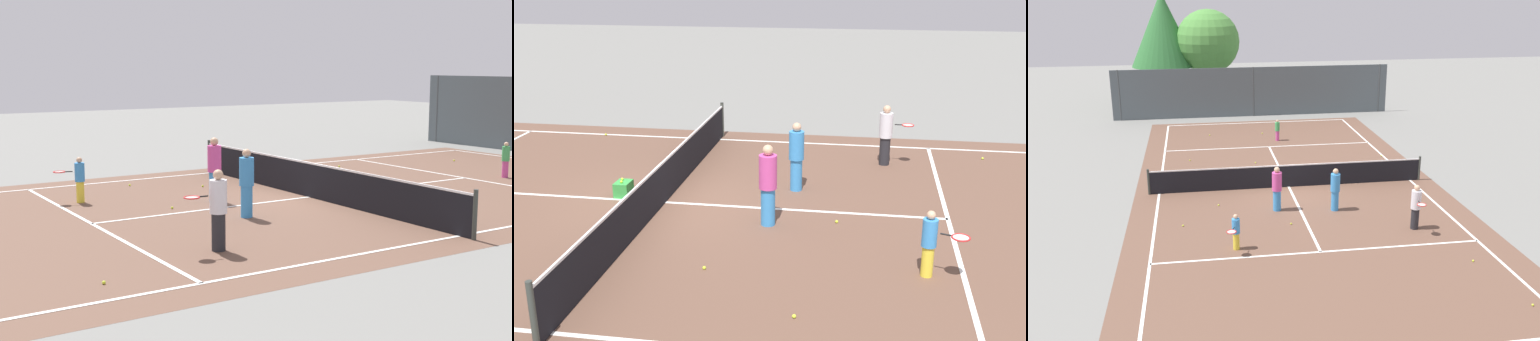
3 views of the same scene
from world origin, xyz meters
The scene contains 13 objects.
ground_plane centered at (0.00, 0.00, 0.00)m, with size 80.00×80.00×0.00m, color slate.
court_surface centered at (0.00, 0.00, 0.00)m, with size 13.00×25.00×0.01m.
tennis_net centered at (0.00, 0.00, 0.51)m, with size 11.90×0.10×1.10m.
player_1 centered at (-0.89, -2.58, 0.91)m, with size 0.38×0.38×1.77m.
player_2 centered at (-2.73, -5.76, 0.65)m, with size 0.52×0.85×1.25m.
player_3 centered at (1.33, -2.91, 0.87)m, with size 0.36×0.36×1.70m.
player_4 centered at (3.74, -5.08, 0.86)m, with size 0.39×0.93×1.66m.
ball_crate centered at (0.26, 1.10, 0.18)m, with size 0.47×0.35×0.43m.
tennis_ball_0 centered at (-0.58, -4.02, 0.03)m, with size 0.07×0.07×0.07m, color #CCE533.
tennis_ball_2 centered at (-4.49, -3.58, 0.03)m, with size 0.07×0.07×0.07m, color #CCE533.
tennis_ball_5 centered at (-3.11, -1.76, 0.03)m, with size 0.07×0.07×0.07m, color #CCE533.
tennis_ball_6 centered at (5.40, 3.73, 0.03)m, with size 0.07×0.07×0.07m, color #CCE533.
tennis_ball_8 centered at (4.63, -7.83, 0.03)m, with size 0.07×0.07×0.07m, color #CCE533.
Camera 2 is at (-13.13, -4.57, 5.35)m, focal length 44.30 mm.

